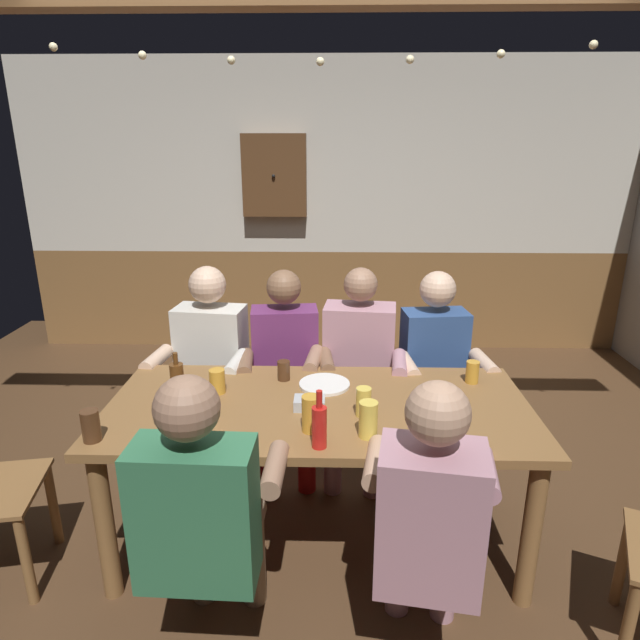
# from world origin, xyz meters

# --- Properties ---
(ground_plane) EXTENTS (6.61, 6.61, 0.00)m
(ground_plane) POSITION_xyz_m (0.00, 0.00, 0.00)
(ground_plane) COLOR #4C331E
(back_wall_upper) EXTENTS (5.51, 0.12, 1.67)m
(back_wall_upper) POSITION_xyz_m (0.00, 2.66, 1.77)
(back_wall_upper) COLOR beige
(back_wall_wainscot) EXTENTS (5.51, 0.12, 0.93)m
(back_wall_wainscot) POSITION_xyz_m (0.00, 2.66, 0.47)
(back_wall_wainscot) COLOR brown
(back_wall_wainscot) RESTS_ON ground_plane
(dining_table) EXTENTS (1.95, 0.90, 0.75)m
(dining_table) POSITION_xyz_m (0.00, -0.13, 0.65)
(dining_table) COLOR brown
(dining_table) RESTS_ON ground_plane
(person_0) EXTENTS (0.57, 0.56, 1.23)m
(person_0) POSITION_xyz_m (-0.67, 0.55, 0.68)
(person_0) COLOR silver
(person_0) RESTS_ON ground_plane
(person_1) EXTENTS (0.55, 0.53, 1.21)m
(person_1) POSITION_xyz_m (-0.21, 0.54, 0.66)
(person_1) COLOR #6B2D66
(person_1) RESTS_ON ground_plane
(person_2) EXTENTS (0.58, 0.56, 1.23)m
(person_2) POSITION_xyz_m (0.21, 0.55, 0.67)
(person_2) COLOR #B78493
(person_2) RESTS_ON ground_plane
(person_3) EXTENTS (0.54, 0.56, 1.21)m
(person_3) POSITION_xyz_m (0.67, 0.54, 0.66)
(person_3) COLOR #2D4C84
(person_3) RESTS_ON ground_plane
(person_4) EXTENTS (0.56, 0.53, 1.22)m
(person_4) POSITION_xyz_m (-0.39, -0.80, 0.67)
(person_4) COLOR #33724C
(person_4) RESTS_ON ground_plane
(person_5) EXTENTS (0.52, 0.58, 1.21)m
(person_5) POSITION_xyz_m (0.40, -0.81, 0.67)
(person_5) COLOR #B78493
(person_5) RESTS_ON ground_plane
(table_candle) EXTENTS (0.04, 0.04, 0.08)m
(table_candle) POSITION_xyz_m (-0.46, -0.33, 0.79)
(table_candle) COLOR #F9E08C
(table_candle) RESTS_ON dining_table
(condiment_caddy) EXTENTS (0.14, 0.10, 0.05)m
(condiment_caddy) POSITION_xyz_m (-0.04, -0.16, 0.77)
(condiment_caddy) COLOR #B2B7BC
(condiment_caddy) RESTS_ON dining_table
(plate_0) EXTENTS (0.25, 0.25, 0.01)m
(plate_0) POSITION_xyz_m (0.02, 0.08, 0.76)
(plate_0) COLOR white
(plate_0) RESTS_ON dining_table
(bottle_0) EXTENTS (0.06, 0.06, 0.23)m
(bottle_0) POSITION_xyz_m (-0.66, -0.08, 0.84)
(bottle_0) COLOR #593314
(bottle_0) RESTS_ON dining_table
(bottle_1) EXTENTS (0.06, 0.06, 0.24)m
(bottle_1) POSITION_xyz_m (0.01, -0.49, 0.84)
(bottle_1) COLOR red
(bottle_1) RESTS_ON dining_table
(pint_glass_0) EXTENTS (0.08, 0.08, 0.15)m
(pint_glass_0) POSITION_xyz_m (0.21, -0.41, 0.83)
(pint_glass_0) COLOR #E5C64C
(pint_glass_0) RESTS_ON dining_table
(pint_glass_1) EXTENTS (0.08, 0.08, 0.16)m
(pint_glass_1) POSITION_xyz_m (-0.02, -0.37, 0.83)
(pint_glass_1) COLOR gold
(pint_glass_1) RESTS_ON dining_table
(pint_glass_2) EXTENTS (0.06, 0.06, 0.10)m
(pint_glass_2) POSITION_xyz_m (-0.18, 0.14, 0.80)
(pint_glass_2) COLOR #4C2D19
(pint_glass_2) RESTS_ON dining_table
(pint_glass_3) EXTENTS (0.08, 0.08, 0.12)m
(pint_glass_3) POSITION_xyz_m (-0.49, -0.01, 0.81)
(pint_glass_3) COLOR gold
(pint_glass_3) RESTS_ON dining_table
(pint_glass_4) EXTENTS (0.06, 0.06, 0.11)m
(pint_glass_4) POSITION_xyz_m (0.76, 0.14, 0.81)
(pint_glass_4) COLOR gold
(pint_glass_4) RESTS_ON dining_table
(pint_glass_5) EXTENTS (0.07, 0.07, 0.13)m
(pint_glass_5) POSITION_xyz_m (0.20, -0.23, 0.82)
(pint_glass_5) COLOR #E5C64C
(pint_glass_5) RESTS_ON dining_table
(pint_glass_6) EXTENTS (0.07, 0.07, 0.13)m
(pint_glass_6) POSITION_xyz_m (-0.91, -0.47, 0.82)
(pint_glass_6) COLOR #4C2D19
(pint_glass_6) RESTS_ON dining_table
(wall_dart_cabinet) EXTENTS (0.56, 0.15, 0.70)m
(wall_dart_cabinet) POSITION_xyz_m (-0.46, 2.53, 1.62)
(wall_dart_cabinet) COLOR brown
(string_lights) EXTENTS (3.89, 0.04, 0.21)m
(string_lights) POSITION_xyz_m (-0.00, 0.18, 2.30)
(string_lights) COLOR #F9EAB2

